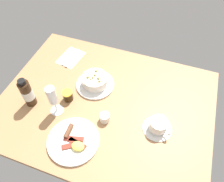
% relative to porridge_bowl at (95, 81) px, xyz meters
% --- Properties ---
extents(ground_plane, '(1.10, 0.84, 0.03)m').
position_rel_porridge_bowl_xyz_m(ground_plane, '(-0.09, 0.09, -0.05)').
color(ground_plane, '#B27F51').
extents(porridge_bowl, '(0.21, 0.21, 0.08)m').
position_rel_porridge_bowl_xyz_m(porridge_bowl, '(0.00, 0.00, 0.00)').
color(porridge_bowl, white).
rests_on(porridge_bowl, ground_plane).
extents(cutlery_setting, '(0.14, 0.18, 0.01)m').
position_rel_porridge_bowl_xyz_m(cutlery_setting, '(0.23, -0.15, -0.03)').
color(cutlery_setting, white).
rests_on(cutlery_setting, ground_plane).
extents(coffee_cup, '(0.14, 0.14, 0.07)m').
position_rel_porridge_bowl_xyz_m(coffee_cup, '(-0.38, 0.15, -0.00)').
color(coffee_cup, white).
rests_on(coffee_cup, ground_plane).
extents(creamer_jug, '(0.06, 0.05, 0.05)m').
position_rel_porridge_bowl_xyz_m(creamer_jug, '(-0.13, 0.19, -0.01)').
color(creamer_jug, white).
rests_on(creamer_jug, ground_plane).
extents(wine_glass, '(0.07, 0.07, 0.18)m').
position_rel_porridge_bowl_xyz_m(wine_glass, '(0.12, 0.22, 0.08)').
color(wine_glass, white).
rests_on(wine_glass, ground_plane).
extents(jam_jar, '(0.05, 0.05, 0.06)m').
position_rel_porridge_bowl_xyz_m(jam_jar, '(0.10, 0.13, -0.00)').
color(jam_jar, '#33200D').
rests_on(jam_jar, ground_plane).
extents(sauce_bottle_brown, '(0.06, 0.06, 0.18)m').
position_rel_porridge_bowl_xyz_m(sauce_bottle_brown, '(0.27, 0.22, 0.05)').
color(sauce_bottle_brown, '#382314').
rests_on(sauce_bottle_brown, ground_plane).
extents(breakfast_plate, '(0.24, 0.24, 0.04)m').
position_rel_porridge_bowl_xyz_m(breakfast_plate, '(-0.04, 0.35, -0.02)').
color(breakfast_plate, white).
rests_on(breakfast_plate, ground_plane).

